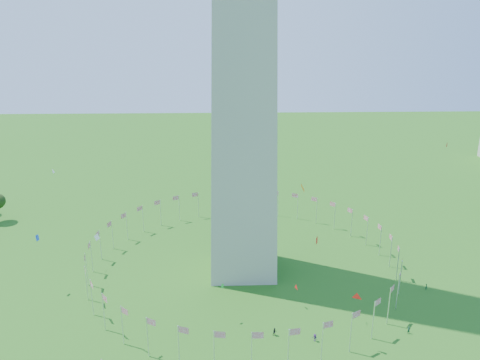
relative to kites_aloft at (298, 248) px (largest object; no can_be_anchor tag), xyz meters
name	(u,v)px	position (x,y,z in m)	size (l,w,h in m)	color
flag_ring	(243,254)	(-10.32, 26.16, -14.58)	(80.24, 80.24, 9.00)	silver
kites_aloft	(298,248)	(0.00, 0.00, 0.00)	(99.32, 74.68, 32.65)	red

